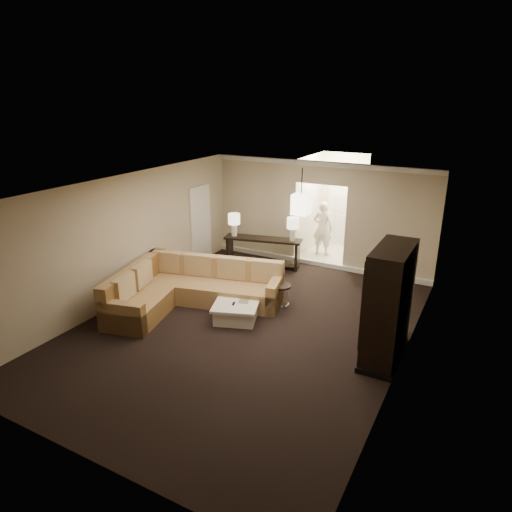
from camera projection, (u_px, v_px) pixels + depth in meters
The scene contains 19 objects.
ground at pixel (245, 327), 9.12m from camera, with size 8.00×8.00×0.00m, color black.
wall_back at pixel (320, 215), 11.97m from camera, with size 6.00×0.04×2.80m, color #C0AB91.
wall_front at pixel (76, 365), 5.33m from camera, with size 6.00×0.04×2.80m, color #C0AB91.
wall_left at pixel (126, 239), 9.98m from camera, with size 0.04×8.00×2.80m, color #C0AB91.
wall_right at pixel (407, 292), 7.31m from camera, with size 0.04×8.00×2.80m, color #C0AB91.
ceiling at pixel (244, 188), 8.18m from camera, with size 6.00×8.00×0.02m, color white.
crown_molding at pixel (322, 164), 11.48m from camera, with size 6.00×0.10×0.12m, color silver.
baseboard at pixel (317, 263), 12.37m from camera, with size 6.00×0.10×0.12m, color silver.
side_door at pixel (201, 224), 12.41m from camera, with size 0.05×0.90×2.10m, color white.
foyer at pixel (336, 208), 13.11m from camera, with size 1.44×2.02×2.80m.
sectional_sofa at pixel (188, 289), 9.94m from camera, with size 3.35×3.11×0.96m.
coffee_table at pixel (236, 311), 9.37m from camera, with size 1.14×1.14×0.38m.
console_table at pixel (263, 249), 12.18m from camera, with size 2.11×0.92×0.79m.
armoire at pixel (388, 307), 7.74m from camera, with size 0.61×1.43×2.05m.
drink_table at pixel (281, 292), 9.80m from camera, with size 0.43×0.43×0.54m.
table_lamp_left at pixel (234, 221), 12.13m from camera, with size 0.32×0.32×0.61m.
table_lamp_right at pixel (293, 225), 11.74m from camera, with size 0.32×0.32×0.61m.
pendant_light at pixel (301, 204), 10.70m from camera, with size 0.38×0.38×1.09m.
person at pixel (323, 225), 12.96m from camera, with size 0.63×0.42×1.73m, color beige.
Camera 1 is at (4.03, -7.04, 4.39)m, focal length 32.00 mm.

